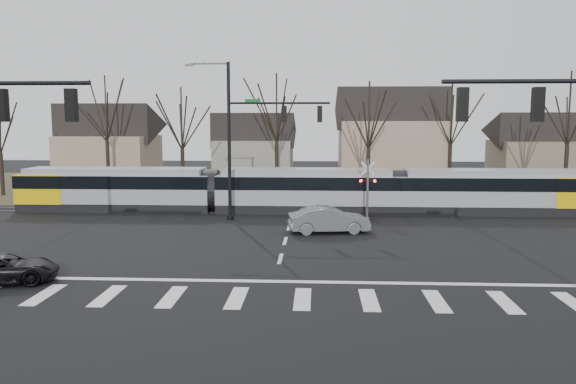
{
  "coord_description": "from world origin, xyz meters",
  "views": [
    {
      "loc": [
        1.69,
        -23.7,
        6.34
      ],
      "look_at": [
        0.0,
        9.0,
        2.3
      ],
      "focal_mm": 35.0,
      "sensor_mm": 36.0,
      "label": 1
    }
  ],
  "objects_px": {
    "sedan": "(329,220)",
    "suv": "(1,269)",
    "rail_crossing_signal": "(368,192)",
    "tram": "(304,189)"
  },
  "relations": [
    {
      "from": "tram",
      "to": "rail_crossing_signal",
      "type": "relative_size",
      "value": 10.23
    },
    {
      "from": "tram",
      "to": "suv",
      "type": "distance_m",
      "value": 21.96
    },
    {
      "from": "tram",
      "to": "rail_crossing_signal",
      "type": "distance_m",
      "value": 5.28
    },
    {
      "from": "sedan",
      "to": "rail_crossing_signal",
      "type": "bearing_deg",
      "value": -39.64
    },
    {
      "from": "suv",
      "to": "rail_crossing_signal",
      "type": "bearing_deg",
      "value": -64.08
    },
    {
      "from": "sedan",
      "to": "rail_crossing_signal",
      "type": "xyz_separation_m",
      "value": [
        2.6,
        4.36,
        1.12
      ]
    },
    {
      "from": "sedan",
      "to": "suv",
      "type": "relative_size",
      "value": 1.04
    },
    {
      "from": "suv",
      "to": "rail_crossing_signal",
      "type": "xyz_separation_m",
      "value": [
        15.8,
        15.4,
        1.29
      ]
    },
    {
      "from": "suv",
      "to": "sedan",
      "type": "bearing_deg",
      "value": -68.46
    },
    {
      "from": "sedan",
      "to": "suv",
      "type": "xyz_separation_m",
      "value": [
        -13.21,
        -11.03,
        -0.17
      ]
    }
  ]
}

